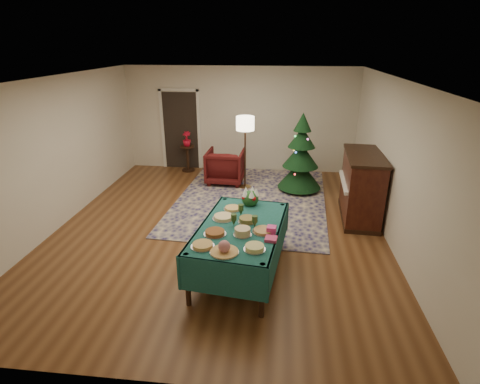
# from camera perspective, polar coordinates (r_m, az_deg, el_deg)

# --- Properties ---
(room_shell) EXTENTS (7.00, 7.00, 7.00)m
(room_shell) POSITION_cam_1_polar(r_m,az_deg,el_deg) (6.60, -3.32, 5.12)
(room_shell) COLOR #593319
(room_shell) RESTS_ON ground
(doorway) EXTENTS (1.08, 0.04, 2.16)m
(doorway) POSITION_cam_1_polar(r_m,az_deg,el_deg) (10.29, -9.03, 9.58)
(doorway) COLOR black
(doorway) RESTS_ON ground
(rug) EXTENTS (3.44, 4.38, 0.02)m
(rug) POSITION_cam_1_polar(r_m,az_deg,el_deg) (8.31, 1.74, -1.06)
(rug) COLOR #18144C
(rug) RESTS_ON ground
(buffet_table) EXTENTS (1.42, 2.14, 0.78)m
(buffet_table) POSITION_cam_1_polar(r_m,az_deg,el_deg) (5.50, 0.07, -6.63)
(buffet_table) COLOR black
(buffet_table) RESTS_ON ground
(platter_0) EXTENTS (0.31, 0.31, 0.05)m
(platter_0) POSITION_cam_1_polar(r_m,az_deg,el_deg) (4.92, -5.71, -8.08)
(platter_0) COLOR silver
(platter_0) RESTS_ON buffet_table
(platter_1) EXTENTS (0.37, 0.37, 0.17)m
(platter_1) POSITION_cam_1_polar(r_m,az_deg,el_deg) (4.75, -2.41, -8.55)
(platter_1) COLOR silver
(platter_1) RESTS_ON buffet_table
(platter_2) EXTENTS (0.29, 0.29, 0.06)m
(platter_2) POSITION_cam_1_polar(r_m,az_deg,el_deg) (4.83, 2.24, -8.47)
(platter_2) COLOR silver
(platter_2) RESTS_ON buffet_table
(platter_3) EXTENTS (0.32, 0.32, 0.05)m
(platter_3) POSITION_cam_1_polar(r_m,az_deg,el_deg) (5.20, -3.84, -6.20)
(platter_3) COLOR silver
(platter_3) RESTS_ON buffet_table
(platter_4) EXTENTS (0.26, 0.26, 0.11)m
(platter_4) POSITION_cam_1_polar(r_m,az_deg,el_deg) (5.16, 0.38, -6.07)
(platter_4) COLOR silver
(platter_4) RESTS_ON buffet_table
(platter_5) EXTENTS (0.32, 0.32, 0.04)m
(platter_5) POSITION_cam_1_polar(r_m,az_deg,el_deg) (5.26, 3.58, -5.92)
(platter_5) COLOR silver
(platter_5) RESTS_ON buffet_table
(platter_6) EXTENTS (0.33, 0.33, 0.05)m
(platter_6) POSITION_cam_1_polar(r_m,az_deg,el_deg) (5.63, -2.54, -3.86)
(platter_6) COLOR silver
(platter_6) RESTS_ON buffet_table
(platter_7) EXTENTS (0.27, 0.27, 0.07)m
(platter_7) POSITION_cam_1_polar(r_m,az_deg,el_deg) (5.52, 1.10, -4.27)
(platter_7) COLOR silver
(platter_7) RESTS_ON buffet_table
(platter_8) EXTENTS (0.28, 0.28, 0.04)m
(platter_8) POSITION_cam_1_polar(r_m,az_deg,el_deg) (5.93, -1.15, -2.52)
(platter_8) COLOR silver
(platter_8) RESTS_ON buffet_table
(goblet_0) EXTENTS (0.08, 0.08, 0.18)m
(goblet_0) POSITION_cam_1_polar(r_m,az_deg,el_deg) (5.70, 0.14, -2.71)
(goblet_0) COLOR #2D471E
(goblet_0) RESTS_ON buffet_table
(goblet_1) EXTENTS (0.08, 0.08, 0.18)m
(goblet_1) POSITION_cam_1_polar(r_m,az_deg,el_deg) (5.35, 2.27, -4.48)
(goblet_1) COLOR #2D471E
(goblet_1) RESTS_ON buffet_table
(goblet_2) EXTENTS (0.08, 0.08, 0.18)m
(goblet_2) POSITION_cam_1_polar(r_m,az_deg,el_deg) (5.39, -0.96, -4.22)
(goblet_2) COLOR #2D471E
(goblet_2) RESTS_ON buffet_table
(napkin_stack) EXTENTS (0.17, 0.17, 0.04)m
(napkin_stack) POSITION_cam_1_polar(r_m,az_deg,el_deg) (5.06, 4.75, -7.14)
(napkin_stack) COLOR #D83C70
(napkin_stack) RESTS_ON buffet_table
(gift_box) EXTENTS (0.14, 0.14, 0.10)m
(gift_box) POSITION_cam_1_polar(r_m,az_deg,el_deg) (5.22, 4.81, -5.78)
(gift_box) COLOR #F3439C
(gift_box) RESTS_ON buffet_table
(centerpiece) EXTENTS (0.28, 0.28, 0.32)m
(centerpiece) POSITION_cam_1_polar(r_m,az_deg,el_deg) (6.06, 1.57, -0.75)
(centerpiece) COLOR #1E4C1E
(centerpiece) RESTS_ON buffet_table
(armchair) EXTENTS (0.91, 0.86, 0.91)m
(armchair) POSITION_cam_1_polar(r_m,az_deg,el_deg) (9.18, -2.23, 4.16)
(armchair) COLOR #470F0F
(armchair) RESTS_ON ground
(floor_lamp) EXTENTS (0.41, 0.41, 1.70)m
(floor_lamp) POSITION_cam_1_polar(r_m,az_deg,el_deg) (8.57, 0.80, 9.74)
(floor_lamp) COLOR #A57F3F
(floor_lamp) RESTS_ON ground
(side_table) EXTENTS (0.38, 0.38, 0.69)m
(side_table) POSITION_cam_1_polar(r_m,az_deg,el_deg) (10.16, -7.96, 5.03)
(side_table) COLOR black
(side_table) RESTS_ON ground
(potted_plant) EXTENTS (0.22, 0.39, 0.22)m
(potted_plant) POSITION_cam_1_polar(r_m,az_deg,el_deg) (10.04, -8.10, 7.55)
(potted_plant) COLOR red
(potted_plant) RESTS_ON side_table
(christmas_tree) EXTENTS (1.04, 1.04, 1.82)m
(christmas_tree) POSITION_cam_1_polar(r_m,az_deg,el_deg) (8.66, 9.24, 5.32)
(christmas_tree) COLOR black
(christmas_tree) RESTS_ON ground
(piano) EXTENTS (0.80, 1.55, 1.31)m
(piano) POSITION_cam_1_polar(r_m,az_deg,el_deg) (7.59, 17.99, 0.65)
(piano) COLOR black
(piano) RESTS_ON ground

